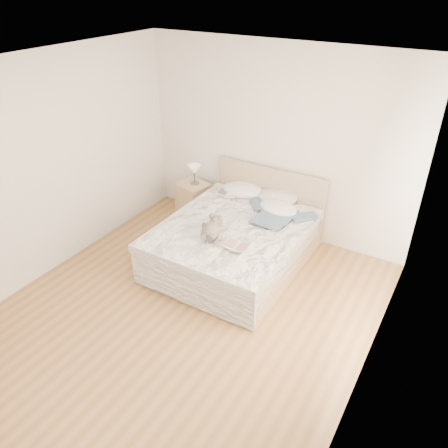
{
  "coord_description": "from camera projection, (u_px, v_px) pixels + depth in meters",
  "views": [
    {
      "loc": [
        2.37,
        -3.07,
        3.47
      ],
      "look_at": [
        -0.1,
        1.05,
        0.62
      ],
      "focal_mm": 35.0,
      "sensor_mm": 36.0,
      "label": 1
    }
  ],
  "objects": [
    {
      "name": "floor",
      "position": [
        185.0,
        311.0,
        5.09
      ],
      "size": [
        4.0,
        4.5,
        0.0
      ],
      "primitive_type": "cube",
      "color": "brown",
      "rests_on": "ground"
    },
    {
      "name": "ceiling",
      "position": [
        171.0,
        71.0,
        3.71
      ],
      "size": [
        4.0,
        4.5,
        0.0
      ],
      "primitive_type": "cube",
      "color": "white",
      "rests_on": "ground"
    },
    {
      "name": "wall_back",
      "position": [
        275.0,
        143.0,
        6.06
      ],
      "size": [
        4.0,
        0.02,
        2.7
      ],
      "primitive_type": "cube",
      "color": "silver",
      "rests_on": "ground"
    },
    {
      "name": "wall_left",
      "position": [
        45.0,
        169.0,
        5.28
      ],
      "size": [
        0.02,
        4.5,
        2.7
      ],
      "primitive_type": "cube",
      "color": "silver",
      "rests_on": "ground"
    },
    {
      "name": "wall_right",
      "position": [
        381.0,
        272.0,
        3.51
      ],
      "size": [
        0.02,
        4.5,
        2.7
      ],
      "primitive_type": "cube",
      "color": "silver",
      "rests_on": "ground"
    },
    {
      "name": "window",
      "position": [
        390.0,
        243.0,
        3.69
      ],
      "size": [
        0.02,
        1.3,
        1.1
      ],
      "primitive_type": "cube",
      "color": "white",
      "rests_on": "wall_right"
    },
    {
      "name": "bed",
      "position": [
        236.0,
        242.0,
        5.81
      ],
      "size": [
        1.72,
        2.14,
        1.0
      ],
      "color": "tan",
      "rests_on": "floor"
    },
    {
      "name": "nightstand",
      "position": [
        194.0,
        200.0,
        6.9
      ],
      "size": [
        0.53,
        0.5,
        0.56
      ],
      "primitive_type": "cube",
      "rotation": [
        0.0,
        0.0,
        -0.25
      ],
      "color": "tan",
      "rests_on": "floor"
    },
    {
      "name": "table_lamp",
      "position": [
        194.0,
        170.0,
        6.65
      ],
      "size": [
        0.22,
        0.22,
        0.31
      ],
      "color": "#4A4540",
      "rests_on": "nightstand"
    },
    {
      "name": "pillow_left",
      "position": [
        243.0,
        190.0,
        6.4
      ],
      "size": [
        0.66,
        0.49,
        0.19
      ],
      "primitive_type": "ellipsoid",
      "rotation": [
        0.0,
        0.0,
        0.09
      ],
      "color": "white",
      "rests_on": "bed"
    },
    {
      "name": "pillow_middle",
      "position": [
        277.0,
        197.0,
        6.21
      ],
      "size": [
        0.64,
        0.5,
        0.18
      ],
      "primitive_type": "ellipsoid",
      "rotation": [
        0.0,
        0.0,
        0.16
      ],
      "color": "silver",
      "rests_on": "bed"
    },
    {
      "name": "pillow_right",
      "position": [
        278.0,
        208.0,
        5.92
      ],
      "size": [
        0.61,
        0.47,
        0.17
      ],
      "primitive_type": "ellipsoid",
      "rotation": [
        0.0,
        0.0,
        -0.17
      ],
      "color": "white",
      "rests_on": "bed"
    },
    {
      "name": "blouse",
      "position": [
        275.0,
        216.0,
        5.74
      ],
      "size": [
        0.72,
        0.76,
        0.03
      ],
      "primitive_type": null,
      "rotation": [
        0.0,
        0.0,
        -0.07
      ],
      "color": "#344D62",
      "rests_on": "bed"
    },
    {
      "name": "photo_book",
      "position": [
        228.0,
        194.0,
        6.3
      ],
      "size": [
        0.33,
        0.25,
        0.02
      ],
      "primitive_type": "cube",
      "rotation": [
        0.0,
        0.0,
        0.11
      ],
      "color": "silver",
      "rests_on": "bed"
    },
    {
      "name": "childrens_book",
      "position": [
        237.0,
        246.0,
        5.13
      ],
      "size": [
        0.34,
        0.24,
        0.02
      ],
      "primitive_type": "cube",
      "rotation": [
        0.0,
        0.0,
        0.06
      ],
      "color": "#FDECCA",
      "rests_on": "bed"
    },
    {
      "name": "teddy_bear",
      "position": [
        210.0,
        234.0,
        5.32
      ],
      "size": [
        0.35,
        0.43,
        0.2
      ],
      "primitive_type": null,
      "rotation": [
        0.0,
        0.0,
        0.27
      ],
      "color": "brown",
      "rests_on": "bed"
    }
  ]
}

